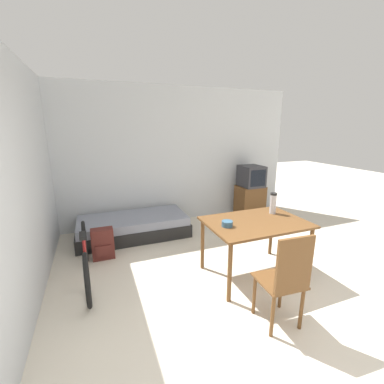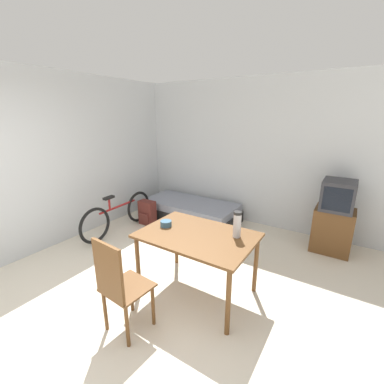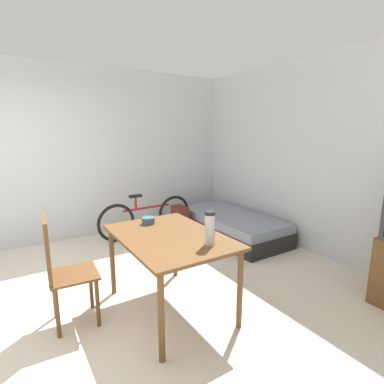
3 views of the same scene
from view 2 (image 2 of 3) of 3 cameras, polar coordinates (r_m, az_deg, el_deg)
The scene contains 11 objects.
ground_plane at distance 2.90m, azimuth -22.24°, elevation -29.57°, with size 20.00×20.00×0.00m, color beige.
wall_back at distance 5.02m, azimuth 11.70°, elevation 8.49°, with size 5.30×0.06×2.70m.
wall_left at distance 4.92m, azimuth -21.88°, elevation 7.46°, with size 0.06×4.60×2.70m.
daybed at distance 5.22m, azimuth -0.45°, elevation -4.13°, with size 1.93×0.91×0.37m.
tv at distance 4.46m, azimuth 29.07°, elevation -4.99°, with size 0.55×0.50×1.13m.
dining_table at distance 2.96m, azimuth 1.16°, elevation -10.76°, with size 1.27×0.88×0.76m.
wooden_chair at distance 2.59m, azimuth -16.01°, elevation -19.03°, with size 0.43×0.43×1.01m.
bicycle at distance 4.83m, azimuth -15.98°, elevation -4.85°, with size 0.11×1.66×0.71m.
thermos_flask at distance 2.84m, azimuth 10.02°, elevation -6.86°, with size 0.09×0.09×0.30m.
mate_bowl at distance 3.12m, azimuth -5.80°, elevation -6.99°, with size 0.13×0.13×0.07m.
backpack at distance 5.04m, azimuth -9.93°, elevation -4.58°, with size 0.32×0.21×0.47m.
Camera 2 is at (1.79, -1.02, 2.04)m, focal length 24.00 mm.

